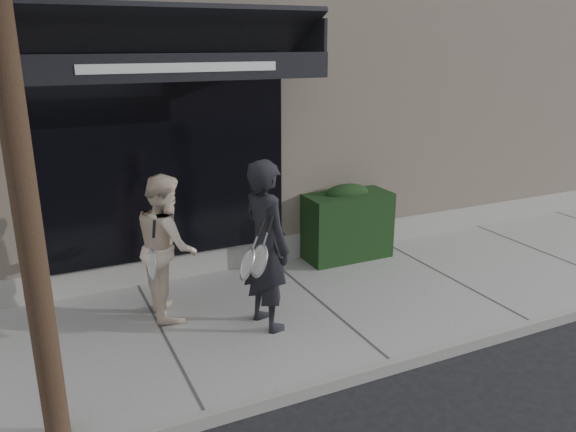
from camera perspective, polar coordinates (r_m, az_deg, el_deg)
ground at (r=7.27m, az=3.32°, el=-9.53°), size 80.00×80.00×0.00m
sidewalk at (r=7.24m, az=3.33°, el=-9.11°), size 20.00×3.00×0.12m
curb at (r=6.10m, az=10.54°, el=-14.76°), size 20.00×0.10×0.14m
building_facade at (r=11.10m, az=-9.18°, el=14.30°), size 14.30×8.04×5.64m
hedge at (r=8.54m, az=5.88°, el=-0.66°), size 1.30×0.70×1.14m
pedestrian_front at (r=6.28m, az=-2.25°, el=-3.00°), size 0.75×0.87×1.96m
pedestrian_back at (r=6.76m, az=-12.21°, el=-2.97°), size 0.70×0.89×1.72m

